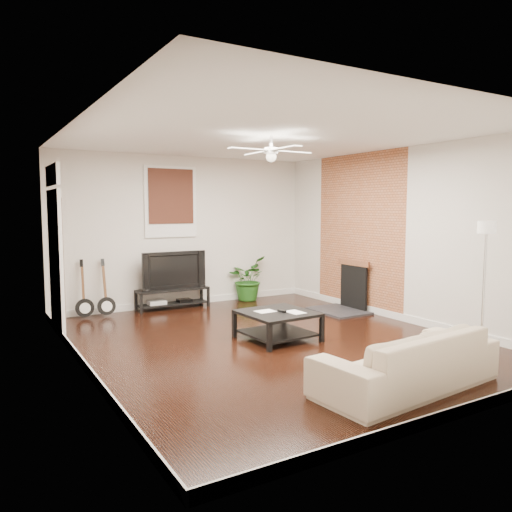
{
  "coord_description": "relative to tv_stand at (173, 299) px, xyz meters",
  "views": [
    {
      "loc": [
        -3.58,
        -5.68,
        1.84
      ],
      "look_at": [
        0.0,
        0.4,
        1.15
      ],
      "focal_mm": 34.68,
      "sensor_mm": 36.0,
      "label": 1
    }
  ],
  "objects": [
    {
      "name": "ceiling_fan",
      "position": [
        0.36,
        -2.78,
        2.41
      ],
      "size": [
        1.24,
        1.24,
        0.32
      ],
      "primitive_type": null,
      "color": "white",
      "rests_on": "ceiling"
    },
    {
      "name": "sofa",
      "position": [
        0.6,
        -5.02,
        0.12
      ],
      "size": [
        2.14,
        0.99,
        0.61
      ],
      "primitive_type": "imported",
      "rotation": [
        0.0,
        0.0,
        3.23
      ],
      "color": "tan",
      "rests_on": "floor"
    },
    {
      "name": "tv",
      "position": [
        0.0,
        0.02,
        0.53
      ],
      "size": [
        1.19,
        0.16,
        0.68
      ],
      "primitive_type": "imported",
      "color": "black",
      "rests_on": "tv_stand"
    },
    {
      "name": "brick_accent",
      "position": [
        2.85,
        -1.78,
        1.21
      ],
      "size": [
        0.02,
        2.2,
        2.8
      ],
      "primitive_type": "cube",
      "color": "#A65B35",
      "rests_on": "floor"
    },
    {
      "name": "door_left",
      "position": [
        -2.1,
        -0.88,
        1.06
      ],
      "size": [
        0.08,
        1.0,
        2.5
      ],
      "primitive_type": "cube",
      "color": "white",
      "rests_on": "wall_left"
    },
    {
      "name": "tv_stand",
      "position": [
        0.0,
        0.0,
        0.0
      ],
      "size": [
        1.33,
        0.35,
        0.37
      ],
      "primitive_type": "cube",
      "color": "black",
      "rests_on": "floor"
    },
    {
      "name": "floor_lamp",
      "position": [
        1.95,
        -4.92,
        0.66
      ],
      "size": [
        0.3,
        0.3,
        1.7
      ],
      "primitive_type": null,
      "rotation": [
        0.0,
        0.0,
        0.09
      ],
      "color": "silver",
      "rests_on": "floor"
    },
    {
      "name": "room",
      "position": [
        0.36,
        -2.78,
        1.21
      ],
      "size": [
        5.01,
        6.01,
        2.81
      ],
      "color": "black",
      "rests_on": "ground"
    },
    {
      "name": "guitar_right",
      "position": [
        -1.21,
        -0.06,
        0.31
      ],
      "size": [
        0.31,
        0.22,
        0.99
      ],
      "primitive_type": null,
      "rotation": [
        0.0,
        0.0,
        -0.01
      ],
      "color": "black",
      "rests_on": "floor"
    },
    {
      "name": "fireplace",
      "position": [
        2.56,
        -1.78,
        0.27
      ],
      "size": [
        0.8,
        1.1,
        0.92
      ],
      "primitive_type": "cube",
      "color": "black",
      "rests_on": "floor"
    },
    {
      "name": "window_back",
      "position": [
        0.06,
        0.19,
        1.76
      ],
      "size": [
        1.0,
        0.06,
        1.3
      ],
      "primitive_type": "cube",
      "color": "#3A190F",
      "rests_on": "wall_back"
    },
    {
      "name": "potted_plant",
      "position": [
        1.58,
        0.04,
        0.25
      ],
      "size": [
        1.03,
        1.03,
        0.87
      ],
      "primitive_type": "imported",
      "rotation": [
        0.0,
        0.0,
        0.84
      ],
      "color": "#205919",
      "rests_on": "floor"
    },
    {
      "name": "guitar_left",
      "position": [
        -1.56,
        -0.03,
        0.31
      ],
      "size": [
        0.33,
        0.25,
        0.99
      ],
      "primitive_type": null,
      "rotation": [
        0.0,
        0.0,
        -0.11
      ],
      "color": "black",
      "rests_on": "floor"
    },
    {
      "name": "coffee_table",
      "position": [
        0.49,
        -2.76,
        0.01
      ],
      "size": [
        0.98,
        0.98,
        0.39
      ],
      "primitive_type": "cube",
      "rotation": [
        0.0,
        0.0,
        0.05
      ],
      "color": "black",
      "rests_on": "floor"
    }
  ]
}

